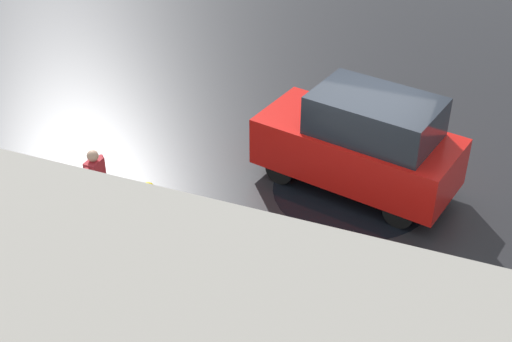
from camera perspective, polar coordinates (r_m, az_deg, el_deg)
ground_plane at (r=14.34m, az=7.71°, el=-1.45°), size 60.00×60.00×0.00m
kerb_strip at (r=11.24m, az=2.00°, el=-12.96°), size 24.00×3.20×0.04m
moving_hatchback at (r=13.89m, az=8.44°, el=2.28°), size 4.17×2.48×2.06m
fire_hydrant at (r=13.36m, az=-8.53°, el=-2.39°), size 0.42×0.31×0.80m
pedestrian at (r=13.75m, az=-12.72°, el=-0.31°), size 0.25×0.57×1.22m
sign_post at (r=11.72m, az=-18.04°, el=-2.53°), size 0.07×0.44×2.40m
puddle_patch at (r=14.30m, az=7.74°, el=-1.54°), size 3.19×3.19×0.01m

